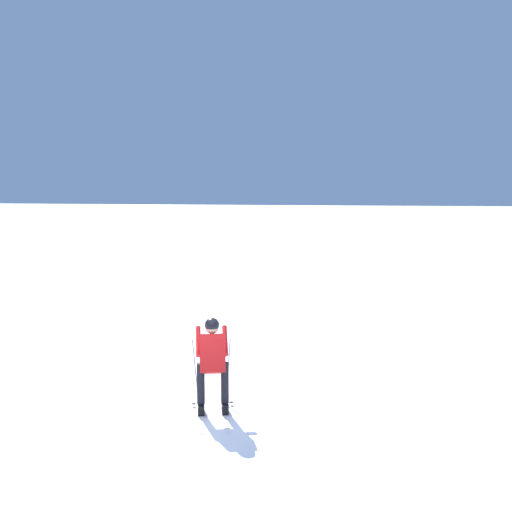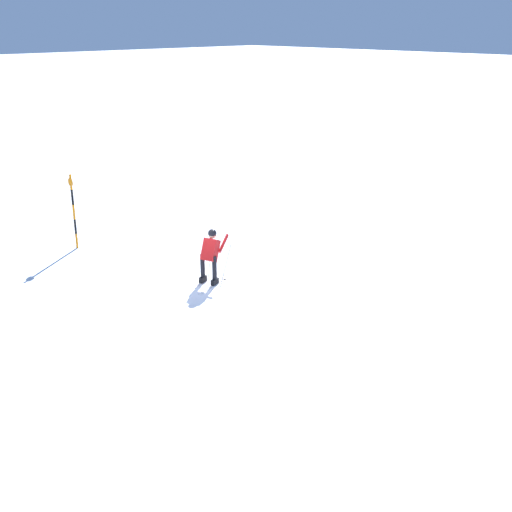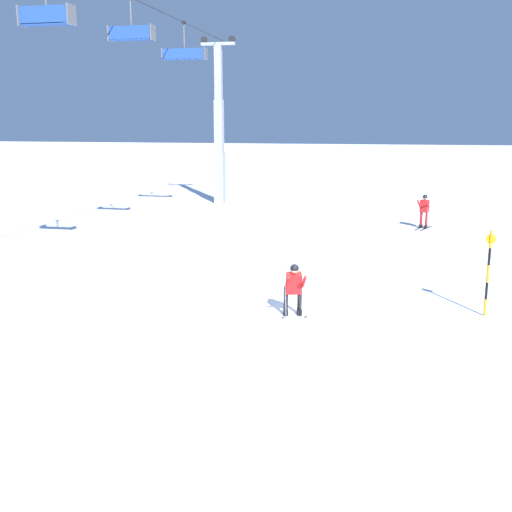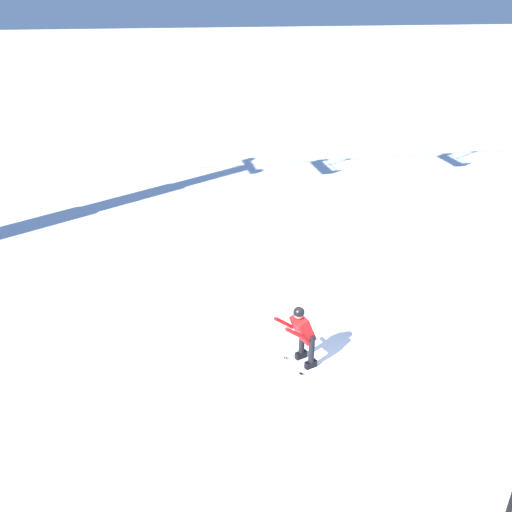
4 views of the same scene
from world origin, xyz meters
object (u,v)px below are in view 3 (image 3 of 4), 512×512
object	(u,v)px
lift_tower_far	(219,135)
trail_marker_pole	(488,271)
chairlift_seat_middle	(131,33)
skier_carving_main	(294,286)
chairlift_seat_fourth	(184,54)
chairlift_seat_second	(45,15)
skier_distant_uphill	(424,209)

from	to	relation	value
lift_tower_far	trail_marker_pole	world-z (taller)	lift_tower_far
lift_tower_far	chairlift_seat_middle	world-z (taller)	lift_tower_far
skier_carving_main	chairlift_seat_fourth	distance (m)	20.18
trail_marker_pole	chairlift_seat_fourth	bearing A→B (deg)	42.67
chairlift_seat_second	skier_distant_uphill	distance (m)	20.02
skier_carving_main	skier_distant_uphill	bearing A→B (deg)	-15.33
chairlift_seat_middle	skier_distant_uphill	world-z (taller)	chairlift_seat_middle
lift_tower_far	chairlift_seat_fourth	bearing A→B (deg)	180.00
chairlift_seat_fourth	skier_distant_uphill	bearing A→B (deg)	-92.69
chairlift_seat_middle	chairlift_seat_fourth	size ratio (longest dim) A/B	0.82
skier_carving_main	chairlift_seat_second	bearing A→B (deg)	73.08
chairlift_seat_second	chairlift_seat_fourth	size ratio (longest dim) A/B	0.89
chairlift_seat_middle	trail_marker_pole	size ratio (longest dim) A/B	0.81
trail_marker_pole	skier_carving_main	bearing A→B (deg)	103.08
chairlift_seat_fourth	skier_distant_uphill	size ratio (longest dim) A/B	1.37
chairlift_seat_second	trail_marker_pole	xyz separation A→B (m)	(-1.39, -13.96, -7.46)
skier_distant_uphill	chairlift_seat_middle	bearing A→B (deg)	116.14
skier_carving_main	trail_marker_pole	bearing A→B (deg)	-76.92
skier_carving_main	chairlift_seat_second	xyz separation A→B (m)	(2.63, 8.64, 7.89)
lift_tower_far	chairlift_seat_middle	distance (m)	14.48
chairlift_seat_fourth	chairlift_seat_second	bearing A→B (deg)	-180.00
lift_tower_far	skier_carving_main	bearing A→B (deg)	-159.54
chairlift_seat_second	trail_marker_pole	world-z (taller)	chairlift_seat_second
trail_marker_pole	skier_distant_uphill	world-z (taller)	trail_marker_pole
lift_tower_far	chairlift_seat_second	bearing A→B (deg)	-180.00
skier_carving_main	chairlift_seat_second	world-z (taller)	chairlift_seat_second
lift_tower_far	trail_marker_pole	bearing A→B (deg)	-147.50
skier_carving_main	chairlift_seat_second	distance (m)	11.99
skier_carving_main	trail_marker_pole	size ratio (longest dim) A/B	0.70
skier_carving_main	skier_distant_uphill	size ratio (longest dim) A/B	0.98
chairlift_seat_fourth	trail_marker_pole	size ratio (longest dim) A/B	0.99
trail_marker_pole	skier_distant_uphill	xyz separation A→B (m)	(14.53, 1.00, -0.30)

